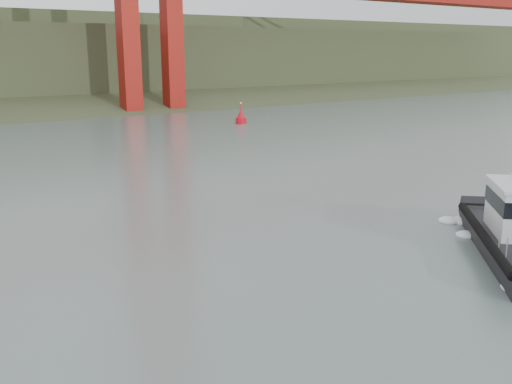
{
  "coord_description": "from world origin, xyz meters",
  "views": [
    {
      "loc": [
        -19.7,
        -16.98,
        10.64
      ],
      "look_at": [
        -1.16,
        9.96,
        2.4
      ],
      "focal_mm": 40.0,
      "sensor_mm": 36.0,
      "label": 1
    }
  ],
  "objects": [
    {
      "name": "nav_buoy",
      "position": [
        25.66,
        52.83,
        0.87
      ],
      "size": [
        1.59,
        1.59,
        3.3
      ],
      "color": "red",
      "rests_on": "ground"
    },
    {
      "name": "ground",
      "position": [
        0.0,
        0.0,
        0.0
      ],
      "size": [
        400.0,
        400.0,
        0.0
      ],
      "primitive_type": "plane",
      "color": "slate",
      "rests_on": "ground"
    }
  ]
}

